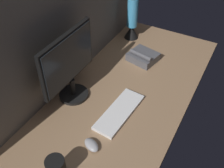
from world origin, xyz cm
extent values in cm
cube|color=#8C6B4C|center=(0.00, 0.00, -1.50)|extent=(180.00, 80.00, 3.00)
cube|color=slate|center=(0.00, 37.50, 38.00)|extent=(180.00, 5.00, 75.99)
cylinder|color=black|center=(-12.87, 24.50, 0.90)|extent=(18.00, 18.00, 1.80)
cylinder|color=black|center=(-12.87, 24.50, 7.30)|extent=(3.20, 3.20, 11.00)
cube|color=black|center=(-12.87, 25.50, 27.74)|extent=(43.89, 2.40, 29.88)
cube|color=black|center=(-12.87, 24.10, 27.74)|extent=(41.49, 0.60, 27.48)
cube|color=silver|center=(-12.16, -6.96, 1.00)|extent=(37.76, 15.34, 2.00)
ellipsoid|color=#99999E|center=(-39.60, -5.40, 1.70)|extent=(8.93, 11.03, 3.40)
cone|color=black|center=(65.31, 23.24, 5.16)|extent=(11.34, 11.34, 10.31)
cylinder|color=#3F99CC|center=(65.31, 23.24, 21.65)|extent=(8.25, 8.25, 22.68)
cube|color=#4C4C51|center=(41.59, 2.34, 2.80)|extent=(20.47, 22.03, 5.60)
cylinder|color=#4C4C51|center=(36.91, 2.34, 7.20)|extent=(6.57, 17.39, 3.20)
camera|label=1|loc=(-103.83, -53.05, 113.75)|focal=42.30mm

